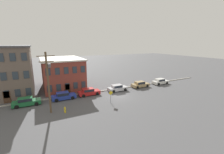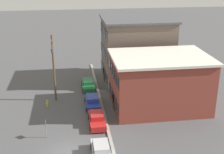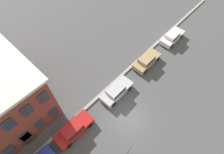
% 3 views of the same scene
% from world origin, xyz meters
% --- Properties ---
extents(ground_plane, '(200.00, 200.00, 0.00)m').
position_xyz_m(ground_plane, '(0.00, 0.00, 0.00)').
color(ground_plane, '#4C4C4F').
extents(kerb_strip, '(56.00, 0.36, 0.16)m').
position_xyz_m(kerb_strip, '(0.00, 4.50, 0.08)').
color(kerb_strip, '#9E998E').
rests_on(kerb_strip, ground_plane).
extents(apartment_corner, '(9.15, 10.98, 10.07)m').
position_xyz_m(apartment_corner, '(-19.60, 11.23, 5.05)').
color(apartment_corner, '#66564C').
rests_on(apartment_corner, ground_plane).
extents(apartment_midblock, '(9.10, 12.47, 7.06)m').
position_xyz_m(apartment_midblock, '(-9.03, 11.97, 3.55)').
color(apartment_midblock, brown).
rests_on(apartment_midblock, ground_plane).
extents(car_green, '(4.40, 1.92, 1.43)m').
position_xyz_m(car_green, '(-16.50, 3.15, 0.75)').
color(car_green, '#1E6638').
rests_on(car_green, ground_plane).
extents(car_blue, '(4.40, 1.92, 1.43)m').
position_xyz_m(car_blue, '(-10.32, 3.27, 0.75)').
color(car_blue, '#233899').
rests_on(car_blue, ground_plane).
extents(car_red, '(4.40, 1.92, 1.43)m').
position_xyz_m(car_red, '(-5.25, 3.39, 0.75)').
color(car_red, '#B21E1E').
rests_on(car_red, ground_plane).
extents(car_silver, '(4.40, 1.92, 1.43)m').
position_xyz_m(car_silver, '(1.35, 3.20, 0.75)').
color(car_silver, '#B7B7BC').
rests_on(car_silver, ground_plane).
extents(caution_sign, '(0.88, 0.08, 2.37)m').
position_xyz_m(caution_sign, '(-3.08, -2.41, 1.57)').
color(caution_sign, slate).
rests_on(caution_sign, ground_plane).
extents(utility_pole, '(2.40, 0.44, 9.31)m').
position_xyz_m(utility_pole, '(-12.95, -1.64, 5.23)').
color(utility_pole, brown).
rests_on(utility_pole, ground_plane).
extents(fire_hydrant, '(0.24, 0.34, 0.96)m').
position_xyz_m(fire_hydrant, '(-11.07, -2.68, 0.48)').
color(fire_hydrant, yellow).
rests_on(fire_hydrant, ground_plane).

